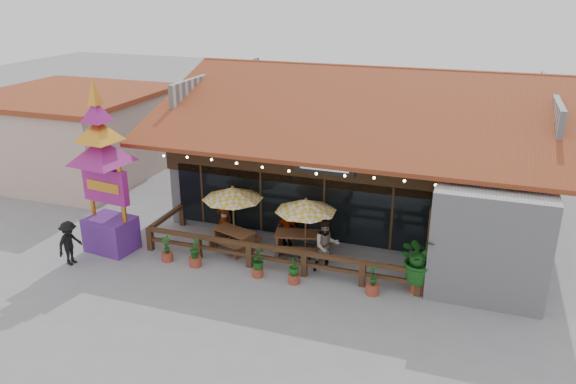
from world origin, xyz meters
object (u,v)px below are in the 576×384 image
at_px(umbrella_right, 306,206).
at_px(picnic_table_right, 299,240).
at_px(umbrella_left, 233,193).
at_px(thai_sign_tower, 102,156).
at_px(picnic_table_left, 234,236).
at_px(pedestrian, 70,243).
at_px(tropical_plant, 421,260).

relative_size(umbrella_right, picnic_table_right, 1.36).
relative_size(umbrella_left, thai_sign_tower, 0.42).
xyz_separation_m(umbrella_left, picnic_table_left, (0.11, -0.26, -1.60)).
bearing_deg(picnic_table_left, pedestrian, -148.81).
bearing_deg(pedestrian, umbrella_left, -52.47).
height_order(umbrella_right, picnic_table_right, umbrella_right).
bearing_deg(picnic_table_left, picnic_table_right, 9.22).
height_order(picnic_table_left, tropical_plant, tropical_plant).
bearing_deg(picnic_table_left, thai_sign_tower, -160.06).
bearing_deg(umbrella_right, picnic_table_left, -176.96).
height_order(picnic_table_right, pedestrian, pedestrian).
height_order(umbrella_left, pedestrian, umbrella_left).
distance_m(picnic_table_left, thai_sign_tower, 5.52).
relative_size(picnic_table_left, tropical_plant, 0.96).
bearing_deg(tropical_plant, umbrella_left, 170.66).
xyz_separation_m(picnic_table_left, picnic_table_right, (2.43, 0.39, 0.06)).
height_order(umbrella_left, umbrella_right, umbrella_left).
height_order(picnic_table_left, pedestrian, pedestrian).
bearing_deg(umbrella_right, pedestrian, -157.79).
bearing_deg(picnic_table_left, umbrella_right, 3.04).
bearing_deg(umbrella_left, tropical_plant, -9.34).
relative_size(umbrella_right, tropical_plant, 1.38).
height_order(thai_sign_tower, tropical_plant, thai_sign_tower).
bearing_deg(picnic_table_right, pedestrian, -155.33).
xyz_separation_m(umbrella_right, picnic_table_left, (-2.74, -0.15, -1.54)).
relative_size(umbrella_left, picnic_table_right, 1.41).
bearing_deg(umbrella_left, picnic_table_right, 3.02).
bearing_deg(tropical_plant, umbrella_right, 165.97).
bearing_deg(pedestrian, thai_sign_tower, -21.38).
relative_size(umbrella_left, umbrella_right, 1.03).
relative_size(umbrella_right, pedestrian, 1.73).
distance_m(umbrella_right, picnic_table_left, 3.14).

